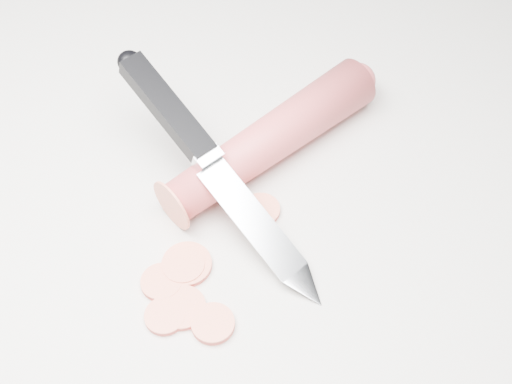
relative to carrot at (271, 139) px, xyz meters
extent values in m
plane|color=beige|center=(-0.08, -0.06, -0.02)|extent=(2.40, 2.40, 0.00)
cylinder|color=#C53D41|center=(0.00, 0.00, 0.00)|extent=(0.20, 0.15, 0.04)
cylinder|color=#F37153|center=(-0.10, -0.11, -0.02)|extent=(0.03, 0.03, 0.01)
cylinder|color=#F37153|center=(-0.09, -0.14, -0.02)|extent=(0.04, 0.04, 0.01)
cylinder|color=#F37153|center=(-0.09, -0.10, -0.02)|extent=(0.03, 0.03, 0.01)
cylinder|color=#F37153|center=(-0.07, -0.15, -0.02)|extent=(0.03, 0.03, 0.01)
cylinder|color=#F37153|center=(-0.02, -0.06, -0.02)|extent=(0.03, 0.03, 0.01)
cylinder|color=#F37153|center=(-0.08, -0.10, -0.02)|extent=(0.04, 0.04, 0.01)
cylinder|color=#F37153|center=(-0.10, -0.14, -0.02)|extent=(0.03, 0.03, 0.01)
camera|label=1|loc=(-0.07, -0.39, 0.47)|focal=50.00mm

